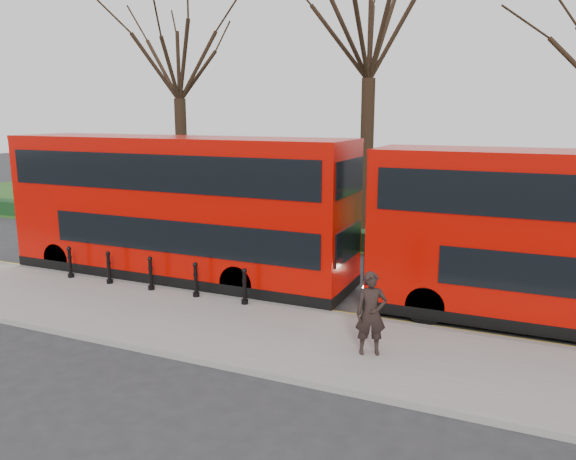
% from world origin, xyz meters
% --- Properties ---
extents(ground, '(120.00, 120.00, 0.00)m').
position_xyz_m(ground, '(0.00, 0.00, 0.00)').
color(ground, '#28282B').
rests_on(ground, ground).
extents(pavement, '(60.00, 4.00, 0.15)m').
position_xyz_m(pavement, '(0.00, -3.00, 0.07)').
color(pavement, gray).
rests_on(pavement, ground).
extents(kerb, '(60.00, 0.25, 0.16)m').
position_xyz_m(kerb, '(0.00, -1.00, 0.07)').
color(kerb, slate).
rests_on(kerb, ground).
extents(grass_verge, '(60.00, 18.00, 0.06)m').
position_xyz_m(grass_verge, '(0.00, 15.00, 0.03)').
color(grass_verge, '#28501A').
rests_on(grass_verge, ground).
extents(hedge, '(60.00, 0.90, 0.80)m').
position_xyz_m(hedge, '(0.00, 6.80, 0.40)').
color(hedge, black).
rests_on(hedge, ground).
extents(yellow_line_outer, '(60.00, 0.10, 0.01)m').
position_xyz_m(yellow_line_outer, '(0.00, -0.70, 0.01)').
color(yellow_line_outer, yellow).
rests_on(yellow_line_outer, ground).
extents(yellow_line_inner, '(60.00, 0.10, 0.01)m').
position_xyz_m(yellow_line_inner, '(0.00, -0.50, 0.01)').
color(yellow_line_inner, yellow).
rests_on(yellow_line_inner, ground).
extents(tree_left, '(7.26, 7.26, 11.34)m').
position_xyz_m(tree_left, '(-8.00, 10.00, 8.24)').
color(tree_left, black).
rests_on(tree_left, ground).
extents(tree_mid, '(8.16, 8.16, 12.76)m').
position_xyz_m(tree_mid, '(2.00, 10.00, 9.28)').
color(tree_mid, black).
rests_on(tree_mid, ground).
extents(bollard_row, '(6.69, 0.15, 1.00)m').
position_xyz_m(bollard_row, '(-1.47, -1.35, 0.65)').
color(bollard_row, black).
rests_on(bollard_row, pavement).
extents(bus_lead, '(11.90, 2.73, 4.74)m').
position_xyz_m(bus_lead, '(-1.67, 0.43, 2.39)').
color(bus_lead, '#AE0700').
rests_on(bus_lead, ground).
extents(pedestrian, '(0.82, 0.69, 1.91)m').
position_xyz_m(pedestrian, '(6.00, -3.18, 1.10)').
color(pedestrian, black).
rests_on(pedestrian, pavement).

